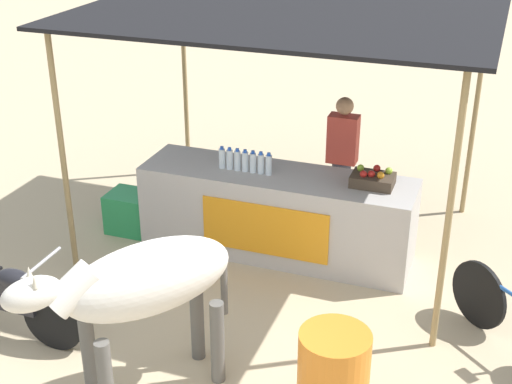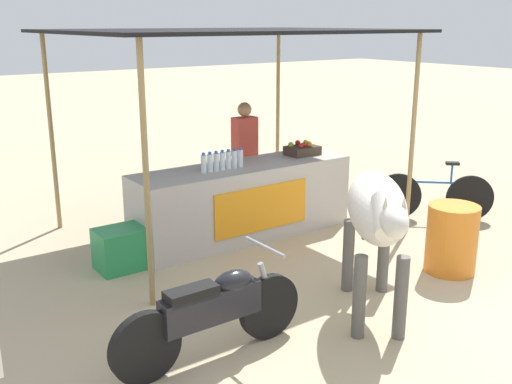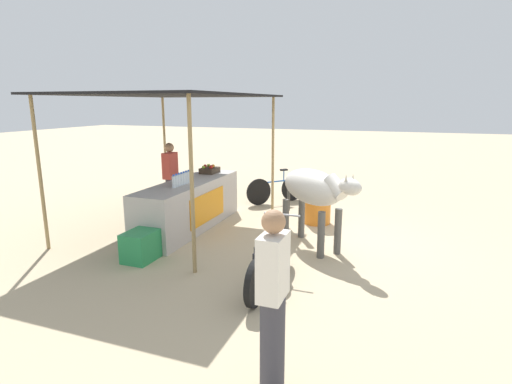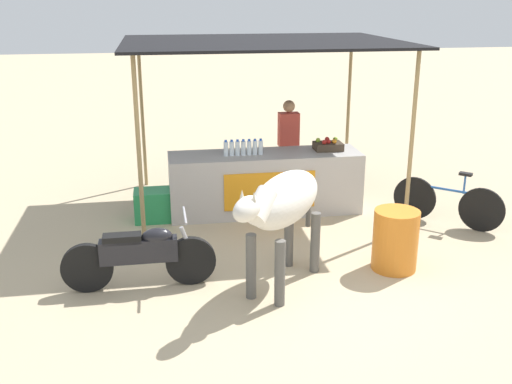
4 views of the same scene
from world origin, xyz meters
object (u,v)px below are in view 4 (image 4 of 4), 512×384
(vendor_behind_counter, at_px, (288,147))
(cow, at_px, (283,205))
(bicycle_leaning, at_px, (448,203))
(fruit_crate, at_px, (328,145))
(stall_counter, at_px, (265,183))
(motorcycle_parked, at_px, (141,254))
(water_barrel, at_px, (395,240))
(cooler_box, at_px, (154,205))

(vendor_behind_counter, distance_m, cow, 3.42)
(bicycle_leaning, bearing_deg, fruit_crate, 145.92)
(stall_counter, height_order, motorcycle_parked, stall_counter)
(stall_counter, distance_m, motorcycle_parked, 3.01)
(stall_counter, xyz_separation_m, bicycle_leaning, (2.60, -1.01, -0.13))
(motorcycle_parked, bearing_deg, water_barrel, 0.01)
(fruit_crate, distance_m, cooler_box, 2.88)
(bicycle_leaning, bearing_deg, cooler_box, 168.13)
(stall_counter, bearing_deg, vendor_behind_counter, 54.61)
(motorcycle_parked, relative_size, bicycle_leaning, 1.43)
(vendor_behind_counter, relative_size, cow, 1.00)
(water_barrel, bearing_deg, bicycle_leaning, 44.16)
(fruit_crate, height_order, cow, cow)
(cooler_box, height_order, motorcycle_parked, motorcycle_parked)
(stall_counter, distance_m, water_barrel, 2.64)
(vendor_behind_counter, height_order, bicycle_leaning, vendor_behind_counter)
(cow, height_order, bicycle_leaning, cow)
(water_barrel, xyz_separation_m, bicycle_leaning, (1.36, 1.32, -0.04))
(bicycle_leaning, bearing_deg, cow, -151.41)
(fruit_crate, bearing_deg, motorcycle_parked, -140.78)
(cow, relative_size, bicycle_leaning, 1.31)
(stall_counter, relative_size, cow, 1.81)
(cooler_box, distance_m, water_barrel, 3.73)
(cooler_box, height_order, cow, cow)
(cooler_box, bearing_deg, bicycle_leaning, -11.87)
(water_barrel, height_order, cow, cow)
(water_barrel, bearing_deg, vendor_behind_counter, 102.90)
(stall_counter, xyz_separation_m, cooler_box, (-1.74, -0.10, -0.24))
(stall_counter, distance_m, fruit_crate, 1.17)
(cooler_box, xyz_separation_m, bicycle_leaning, (4.35, -0.91, 0.11))
(stall_counter, xyz_separation_m, fruit_crate, (1.02, 0.06, 0.55))
(vendor_behind_counter, bearing_deg, stall_counter, -125.39)
(fruit_crate, height_order, bicycle_leaning, fruit_crate)
(vendor_behind_counter, bearing_deg, water_barrel, -77.10)
(vendor_behind_counter, bearing_deg, bicycle_leaning, -40.48)
(motorcycle_parked, bearing_deg, cow, -8.20)
(fruit_crate, xyz_separation_m, vendor_behind_counter, (-0.49, 0.70, -0.18))
(cow, xyz_separation_m, motorcycle_parked, (-1.64, 0.24, -0.60))
(cooler_box, xyz_separation_m, motorcycle_parked, (-0.16, -2.23, 0.19))
(water_barrel, bearing_deg, stall_counter, 118.03)
(vendor_behind_counter, height_order, motorcycle_parked, vendor_behind_counter)
(stall_counter, xyz_separation_m, water_barrel, (1.24, -2.33, -0.09))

